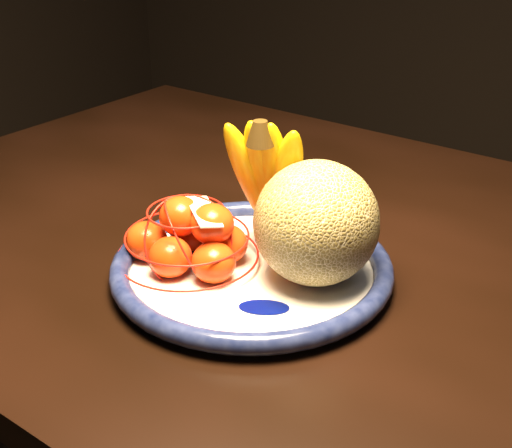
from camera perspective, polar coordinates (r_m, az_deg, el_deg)
The scene contains 6 objects.
dining_table at distance 0.97m, azimuth 7.28°, elevation -6.68°, with size 1.59×1.05×0.76m.
fruit_bowl at distance 0.87m, azimuth -0.35°, elevation -3.59°, with size 0.34×0.34×0.03m.
cantaloupe at distance 0.82m, azimuth 4.84°, elevation 0.08°, with size 0.15×0.15×0.15m, color olive.
banana_bunch at distance 0.87m, azimuth 1.09°, elevation 3.87°, with size 0.13×0.12×0.19m.
mandarin_bag at distance 0.86m, azimuth -5.28°, elevation -1.27°, with size 0.20×0.20×0.11m.
price_tag at distance 0.84m, azimuth -4.21°, elevation 1.00°, with size 0.07×0.03×0.00m, color white.
Camera 1 is at (0.42, -0.65, 1.20)m, focal length 50.00 mm.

